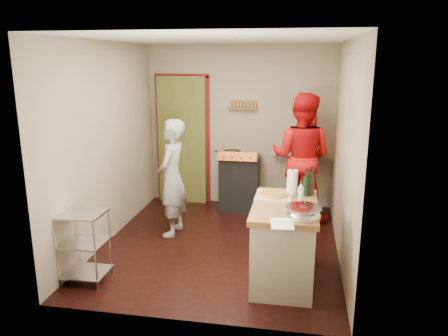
{
  "coord_description": "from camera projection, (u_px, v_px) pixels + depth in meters",
  "views": [
    {
      "loc": [
        0.98,
        -5.23,
        2.39
      ],
      "look_at": [
        0.05,
        0.0,
        1.04
      ],
      "focal_mm": 35.0,
      "sensor_mm": 36.0,
      "label": 1
    }
  ],
  "objects": [
    {
      "name": "person_stripe",
      "position": [
        172.0,
        178.0,
        5.91
      ],
      "size": [
        0.41,
        0.6,
        1.6
      ],
      "primitive_type": "imported",
      "rotation": [
        0.0,
        0.0,
        -1.61
      ],
      "color": "#9D9DA1",
      "rests_on": "ground"
    },
    {
      "name": "floor",
      "position": [
        220.0,
        244.0,
        5.74
      ],
      "size": [
        3.5,
        3.5,
        0.0
      ],
      "primitive_type": "plane",
      "color": "black",
      "rests_on": "ground"
    },
    {
      "name": "ceiling",
      "position": [
        220.0,
        38.0,
        5.1
      ],
      "size": [
        3.0,
        3.5,
        0.02
      ],
      "primitive_type": "cube",
      "color": "white",
      "rests_on": "back_wall"
    },
    {
      "name": "left_wall",
      "position": [
        107.0,
        143.0,
        5.68
      ],
      "size": [
        0.04,
        3.5,
        2.6
      ],
      "primitive_type": "cube",
      "color": "gray",
      "rests_on": "ground"
    },
    {
      "name": "island",
      "position": [
        284.0,
        240.0,
        4.73
      ],
      "size": [
        0.7,
        1.31,
        1.18
      ],
      "color": "beige",
      "rests_on": "ground"
    },
    {
      "name": "stove",
      "position": [
        240.0,
        182.0,
        6.98
      ],
      "size": [
        0.6,
        0.63,
        1.0
      ],
      "color": "black",
      "rests_on": "ground"
    },
    {
      "name": "back_wall",
      "position": [
        202.0,
        135.0,
        7.27
      ],
      "size": [
        3.0,
        0.44,
        2.6
      ],
      "color": "gray",
      "rests_on": "ground"
    },
    {
      "name": "wire_shelving",
      "position": [
        84.0,
        243.0,
        4.71
      ],
      "size": [
        0.48,
        0.4,
        0.8
      ],
      "color": "silver",
      "rests_on": "ground"
    },
    {
      "name": "right_wall",
      "position": [
        344.0,
        152.0,
        5.17
      ],
      "size": [
        0.04,
        3.5,
        2.6
      ],
      "primitive_type": "cube",
      "color": "gray",
      "rests_on": "ground"
    },
    {
      "name": "person_red",
      "position": [
        301.0,
        157.0,
        6.48
      ],
      "size": [
        1.08,
        0.94,
        1.9
      ],
      "primitive_type": "imported",
      "rotation": [
        0.0,
        0.0,
        2.87
      ],
      "color": "red",
      "rests_on": "ground"
    }
  ]
}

